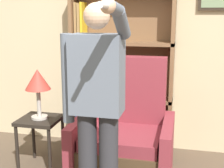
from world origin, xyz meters
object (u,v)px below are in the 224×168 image
at_px(side_table, 40,127).
at_px(table_lamp, 38,82).
at_px(person_standing, 97,105).
at_px(armchair, 124,141).
at_px(bookcase, 113,75).

bearing_deg(side_table, table_lamp, -90.00).
bearing_deg(table_lamp, person_standing, -41.28).
distance_m(person_standing, table_lamp, 1.14).
distance_m(armchair, table_lamp, 1.09).
distance_m(armchair, person_standing, 0.98).
relative_size(armchair, table_lamp, 2.29).
bearing_deg(person_standing, bookcase, 98.29).
xyz_separation_m(armchair, person_standing, (-0.07, -0.77, 0.61)).
relative_size(bookcase, table_lamp, 3.71).
xyz_separation_m(bookcase, armchair, (0.28, -0.68, -0.56)).
height_order(bookcase, person_standing, bookcase).
bearing_deg(bookcase, side_table, -132.66).
relative_size(bookcase, side_table, 3.53).
xyz_separation_m(armchair, side_table, (-0.92, -0.02, 0.08)).
relative_size(armchair, side_table, 2.18).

